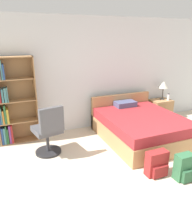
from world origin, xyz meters
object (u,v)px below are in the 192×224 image
at_px(bed, 139,126).
at_px(nightstand, 160,110).
at_px(table_lamp, 163,85).
at_px(office_chair, 49,132).
at_px(water_bottle, 168,97).
at_px(backpack_green, 184,168).
at_px(backpack_red, 157,164).
at_px(bookshelf, 11,104).

distance_m(bed, nightstand, 1.43).
bearing_deg(table_lamp, office_chair, -166.30).
xyz_separation_m(water_bottle, backpack_green, (-1.51, -2.24, -0.43)).
bearing_deg(nightstand, backpack_red, -129.10).
distance_m(nightstand, backpack_red, 2.68).
height_order(bookshelf, backpack_green, bookshelf).
relative_size(bed, table_lamp, 3.96).
xyz_separation_m(office_chair, water_bottle, (3.31, 0.65, 0.16)).
bearing_deg(nightstand, bed, -146.14).
xyz_separation_m(nightstand, backpack_green, (-1.36, -2.34, -0.07)).
distance_m(office_chair, water_bottle, 3.38).
relative_size(bookshelf, bed, 0.93).
relative_size(bed, office_chair, 1.93).
bearing_deg(office_chair, bed, -1.34).
distance_m(office_chair, nightstand, 3.26).
distance_m(office_chair, backpack_green, 2.42).
xyz_separation_m(office_chair, nightstand, (3.17, 0.75, -0.20)).
bearing_deg(table_lamp, backpack_red, -129.56).
xyz_separation_m(bookshelf, backpack_green, (2.39, -2.43, -0.65)).
bearing_deg(backpack_green, water_bottle, 56.01).
bearing_deg(water_bottle, bookshelf, 177.14).
bearing_deg(backpack_green, backpack_red, 140.79).
height_order(bookshelf, table_lamp, bookshelf).
distance_m(table_lamp, water_bottle, 0.34).
bearing_deg(bookshelf, backpack_green, -45.48).
bearing_deg(bookshelf, table_lamp, -0.82).
relative_size(bed, water_bottle, 10.45).
distance_m(bookshelf, backpack_red, 3.07).
bearing_deg(water_bottle, nightstand, 144.09).
distance_m(table_lamp, backpack_red, 2.84).
relative_size(bookshelf, table_lamp, 3.70).
distance_m(bed, backpack_green, 1.56).
xyz_separation_m(bed, office_chair, (-1.98, 0.05, 0.19)).
bearing_deg(backpack_red, backpack_green, -39.21).
bearing_deg(backpack_red, bookshelf, 133.65).
relative_size(nightstand, backpack_red, 1.31).
bearing_deg(backpack_red, office_chair, 138.15).
bearing_deg(bookshelf, backpack_red, -46.35).
bearing_deg(backpack_green, office_chair, 138.61).
bearing_deg(bed, table_lamp, 33.78).
bearing_deg(water_bottle, office_chair, -168.95).
relative_size(water_bottle, backpack_green, 0.42).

